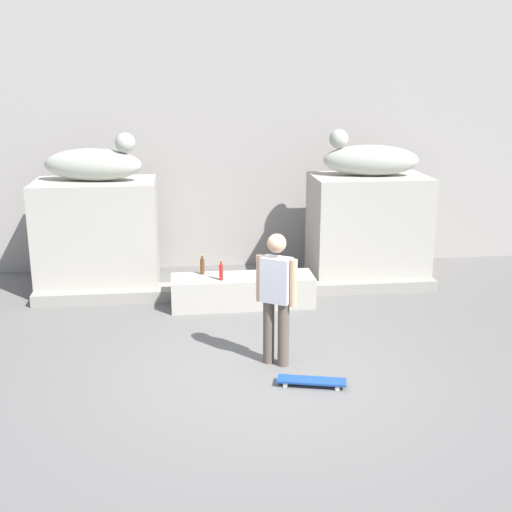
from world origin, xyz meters
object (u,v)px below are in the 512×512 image
statue_reclining_left (95,163)px  statue_reclining_right (369,159)px  skater (276,294)px  bottle_red (221,272)px  skateboard (312,381)px  bottle_brown (202,266)px

statue_reclining_left → statue_reclining_right: bearing=12.1°
skater → bottle_red: size_ratio=5.31×
skater → skateboard: skater is taller
bottle_brown → skater: bearing=-71.2°
skateboard → bottle_brown: bottle_brown is taller
skater → statue_reclining_right: bearing=91.3°
skateboard → bottle_red: (-0.86, 2.68, 0.54)m
skater → bottle_red: (-0.54, 2.03, -0.32)m
statue_reclining_left → skateboard: statue_reclining_left is taller
statue_reclining_right → skateboard: statue_reclining_right is taller
skater → skateboard: 1.13m
skater → bottle_red: 2.12m
statue_reclining_left → statue_reclining_right: same height
statue_reclining_right → bottle_red: 3.28m
bottle_red → skateboard: bearing=-72.2°
skater → statue_reclining_left: bearing=159.7°
skater → skateboard: (0.32, -0.65, -0.86)m
bottle_brown → bottle_red: bearing=-51.5°
statue_reclining_left → skateboard: size_ratio=2.04×
skateboard → bottle_red: size_ratio=2.62×
statue_reclining_right → bottle_red: bearing=37.2°
statue_reclining_right → bottle_brown: size_ratio=5.30×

